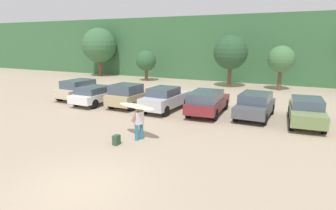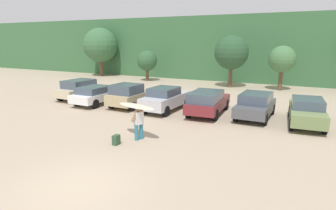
# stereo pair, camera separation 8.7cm
# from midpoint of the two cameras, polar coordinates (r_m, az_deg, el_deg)

# --- Properties ---
(ground_plane) EXTENTS (120.00, 120.00, 0.00)m
(ground_plane) POSITION_cam_midpoint_polar(r_m,az_deg,el_deg) (10.17, -17.07, -15.02)
(ground_plane) COLOR tan
(hillside_ridge) EXTENTS (108.00, 12.00, 7.41)m
(hillside_ridge) POSITION_cam_midpoint_polar(r_m,az_deg,el_deg) (38.91, 17.17, 10.73)
(hillside_ridge) COLOR #38663D
(hillside_ridge) RESTS_ON ground_plane
(tree_right) EXTENTS (4.45, 4.45, 6.24)m
(tree_right) POSITION_cam_midpoint_polar(r_m,az_deg,el_deg) (39.46, -13.13, 11.39)
(tree_right) COLOR brown
(tree_right) RESTS_ON ground_plane
(tree_far_right) EXTENTS (2.35, 2.35, 3.51)m
(tree_far_right) POSITION_cam_midpoint_polar(r_m,az_deg,el_deg) (33.82, -4.08, 8.68)
(tree_far_right) COLOR brown
(tree_far_right) RESTS_ON ground_plane
(tree_ridge_back) EXTENTS (3.34, 3.34, 5.13)m
(tree_ridge_back) POSITION_cam_midpoint_polar(r_m,az_deg,el_deg) (29.63, 12.49, 10.04)
(tree_ridge_back) COLOR brown
(tree_ridge_back) RESTS_ON ground_plane
(tree_center_right) EXTENTS (2.47, 2.47, 4.17)m
(tree_center_right) POSITION_cam_midpoint_polar(r_m,az_deg,el_deg) (29.11, 21.68, 8.35)
(tree_center_right) COLOR brown
(tree_center_right) RESTS_ON ground_plane
(parked_car_champagne) EXTENTS (1.95, 4.19, 1.56)m
(parked_car_champagne) POSITION_cam_midpoint_polar(r_m,az_deg,el_deg) (24.25, -16.85, 3.08)
(parked_car_champagne) COLOR beige
(parked_car_champagne) RESTS_ON ground_plane
(parked_car_white) EXTENTS (1.91, 4.71, 1.37)m
(parked_car_white) POSITION_cam_midpoint_polar(r_m,az_deg,el_deg) (22.07, -13.44, 2.11)
(parked_car_white) COLOR white
(parked_car_white) RESTS_ON ground_plane
(parked_car_tan) EXTENTS (2.04, 4.12, 1.67)m
(parked_car_tan) POSITION_cam_midpoint_polar(r_m,az_deg,el_deg) (20.67, -7.14, 1.97)
(parked_car_tan) COLOR tan
(parked_car_tan) RESTS_ON ground_plane
(parked_car_silver) EXTENTS (1.90, 4.34, 1.61)m
(parked_car_silver) POSITION_cam_midpoint_polar(r_m,az_deg,el_deg) (19.30, -0.38, 1.28)
(parked_car_silver) COLOR silver
(parked_car_silver) RESTS_ON ground_plane
(parked_car_maroon) EXTENTS (2.13, 4.73, 1.55)m
(parked_car_maroon) POSITION_cam_midpoint_polar(r_m,az_deg,el_deg) (18.47, 7.97, 0.68)
(parked_car_maroon) COLOR maroon
(parked_car_maroon) RESTS_ON ground_plane
(parked_car_dark_gray) EXTENTS (1.93, 4.12, 1.52)m
(parked_car_dark_gray) POSITION_cam_midpoint_polar(r_m,az_deg,el_deg) (18.28, 17.01, 0.03)
(parked_car_dark_gray) COLOR #4C4F54
(parked_car_dark_gray) RESTS_ON ground_plane
(parked_car_olive_green) EXTENTS (2.10, 4.63, 1.48)m
(parked_car_olive_green) POSITION_cam_midpoint_polar(r_m,az_deg,el_deg) (17.88, 25.83, -1.06)
(parked_car_olive_green) COLOR #6B7F4C
(parked_car_olive_green) RESTS_ON ground_plane
(person_adult) EXTENTS (0.44, 0.72, 1.62)m
(person_adult) POSITION_cam_midpoint_polar(r_m,az_deg,el_deg) (13.68, -5.64, -3.17)
(person_adult) COLOR teal
(person_adult) RESTS_ON ground_plane
(surfboard_cream) EXTENTS (2.38, 1.23, 0.11)m
(surfboard_cream) POSITION_cam_midpoint_polar(r_m,az_deg,el_deg) (13.63, -6.13, -0.21)
(surfboard_cream) COLOR beige
(backpack_dropped) EXTENTS (0.24, 0.34, 0.45)m
(backpack_dropped) POSITION_cam_midpoint_polar(r_m,az_deg,el_deg) (13.36, -10.00, -6.80)
(backpack_dropped) COLOR #2D4C33
(backpack_dropped) RESTS_ON ground_plane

